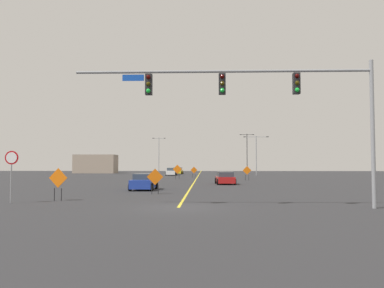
{
  "coord_description": "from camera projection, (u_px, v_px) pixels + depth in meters",
  "views": [
    {
      "loc": [
        1.35,
        -19.82,
        2.16
      ],
      "look_at": [
        -0.06,
        22.07,
        4.29
      ],
      "focal_mm": 37.2,
      "sensor_mm": 36.0,
      "label": 1
    }
  ],
  "objects": [
    {
      "name": "stop_sign",
      "position": [
        11.0,
        166.0,
        22.08
      ],
      "size": [
        0.76,
        0.07,
        2.9
      ],
      "color": "gray",
      "rests_on": "ground"
    },
    {
      "name": "car_yellow_approaching",
      "position": [
        178.0,
        171.0,
        86.46
      ],
      "size": [
        2.3,
        4.16,
        1.45
      ],
      "color": "gold",
      "rests_on": "ground"
    },
    {
      "name": "street_lamp_far_right",
      "position": [
        159.0,
        152.0,
        101.41
      ],
      "size": [
        3.32,
        0.24,
        8.92
      ],
      "color": "gray",
      "rests_on": "ground"
    },
    {
      "name": "construction_sign_left_shoulder",
      "position": [
        194.0,
        171.0,
        63.82
      ],
      "size": [
        1.1,
        0.21,
        1.75
      ],
      "color": "orange",
      "rests_on": "ground"
    },
    {
      "name": "car_blue_distant",
      "position": [
        144.0,
        182.0,
        33.4
      ],
      "size": [
        2.03,
        3.98,
        1.35
      ],
      "color": "#1E389E",
      "rests_on": "ground"
    },
    {
      "name": "construction_sign_median_far",
      "position": [
        58.0,
        180.0,
        23.49
      ],
      "size": [
        1.16,
        0.23,
        1.93
      ],
      "color": "orange",
      "rests_on": "ground"
    },
    {
      "name": "construction_sign_right_shoulder",
      "position": [
        177.0,
        170.0,
        57.36
      ],
      "size": [
        1.32,
        0.05,
        2.08
      ],
      "color": "orange",
      "rests_on": "ground"
    },
    {
      "name": "construction_sign_right_lane",
      "position": [
        247.0,
        171.0,
        52.56
      ],
      "size": [
        1.15,
        0.07,
        1.91
      ],
      "color": "orange",
      "rests_on": "ground"
    },
    {
      "name": "street_lamp_near_right",
      "position": [
        247.0,
        150.0,
        93.74
      ],
      "size": [
        3.38,
        0.24,
        9.29
      ],
      "color": "black",
      "rests_on": "ground"
    },
    {
      "name": "road_centre_stripe",
      "position": [
        199.0,
        175.0,
        78.04
      ],
      "size": [
        0.16,
        116.86,
        0.01
      ],
      "color": "yellow",
      "rests_on": "ground"
    },
    {
      "name": "car_red_passing",
      "position": [
        225.0,
        178.0,
        42.8
      ],
      "size": [
        2.16,
        4.25,
        1.34
      ],
      "color": "red",
      "rests_on": "ground"
    },
    {
      "name": "car_white_far",
      "position": [
        171.0,
        172.0,
        76.42
      ],
      "size": [
        1.93,
        4.58,
        1.45
      ],
      "color": "white",
      "rests_on": "ground"
    },
    {
      "name": "construction_sign_median_near",
      "position": [
        155.0,
        178.0,
        28.71
      ],
      "size": [
        1.18,
        0.17,
        1.84
      ],
      "color": "orange",
      "rests_on": "ground"
    },
    {
      "name": "traffic_signal_assembly",
      "position": [
        263.0,
        94.0,
        19.84
      ],
      "size": [
        14.91,
        0.44,
        7.34
      ],
      "color": "gray",
      "rests_on": "ground"
    },
    {
      "name": "roadside_building_west",
      "position": [
        96.0,
        164.0,
        95.08
      ],
      "size": [
        9.7,
        5.19,
        4.4
      ],
      "color": "gray",
      "rests_on": "ground"
    },
    {
      "name": "ground",
      "position": [
        178.0,
        208.0,
        19.72
      ],
      "size": [
        210.35,
        210.35,
        0.0
      ],
      "primitive_type": "plane",
      "color": "#2D2D30"
    },
    {
      "name": "street_lamp_mid_right",
      "position": [
        256.0,
        151.0,
        76.15
      ],
      "size": [
        4.83,
        0.24,
        7.55
      ],
      "color": "gray",
      "rests_on": "ground"
    }
  ]
}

